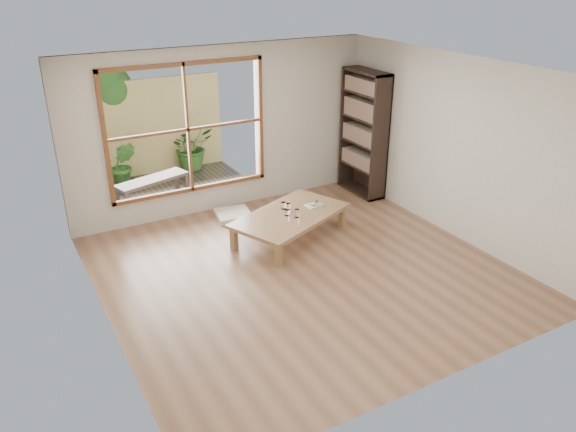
% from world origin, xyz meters
% --- Properties ---
extents(ground, '(5.00, 5.00, 0.00)m').
position_xyz_m(ground, '(0.00, 0.00, 0.00)').
color(ground, '#996D4C').
rests_on(ground, ground).
extents(low_table, '(1.97, 1.56, 0.38)m').
position_xyz_m(low_table, '(0.34, 0.92, 0.33)').
color(low_table, '#9B6B4B').
rests_on(low_table, ground).
extents(floor_cushion, '(0.61, 0.61, 0.08)m').
position_xyz_m(floor_cushion, '(-0.10, 2.00, 0.04)').
color(floor_cushion, white).
rests_on(floor_cushion, ground).
extents(bookshelf, '(0.34, 0.95, 2.11)m').
position_xyz_m(bookshelf, '(2.31, 1.87, 1.06)').
color(bookshelf, '#2E2119').
rests_on(bookshelf, ground).
extents(glass_tall, '(0.07, 0.07, 0.12)m').
position_xyz_m(glass_tall, '(0.37, 0.77, 0.44)').
color(glass_tall, silver).
rests_on(glass_tall, low_table).
extents(glass_mid, '(0.07, 0.07, 0.10)m').
position_xyz_m(glass_mid, '(0.38, 1.06, 0.43)').
color(glass_mid, silver).
rests_on(glass_mid, low_table).
extents(glass_short, '(0.08, 0.08, 0.10)m').
position_xyz_m(glass_short, '(0.34, 1.12, 0.43)').
color(glass_short, silver).
rests_on(glass_short, low_table).
extents(glass_small, '(0.07, 0.07, 0.09)m').
position_xyz_m(glass_small, '(0.27, 0.89, 0.42)').
color(glass_small, silver).
rests_on(glass_small, low_table).
extents(food_tray, '(0.27, 0.20, 0.08)m').
position_xyz_m(food_tray, '(0.80, 1.01, 0.40)').
color(food_tray, white).
rests_on(food_tray, low_table).
extents(deck, '(2.80, 2.00, 0.05)m').
position_xyz_m(deck, '(-0.60, 3.56, 0.00)').
color(deck, '#3B342A').
rests_on(deck, ground).
extents(garden_bench, '(1.30, 0.71, 0.40)m').
position_xyz_m(garden_bench, '(-1.02, 3.20, 0.36)').
color(garden_bench, '#2E2119').
rests_on(garden_bench, deck).
extents(bamboo_fence, '(2.80, 0.06, 1.80)m').
position_xyz_m(bamboo_fence, '(-0.60, 4.56, 0.90)').
color(bamboo_fence, tan).
rests_on(bamboo_fence, ground).
extents(shrub_right, '(0.95, 0.87, 0.92)m').
position_xyz_m(shrub_right, '(0.13, 4.40, 0.49)').
color(shrub_right, '#315921').
rests_on(shrub_right, deck).
extents(shrub_left, '(0.57, 0.51, 0.85)m').
position_xyz_m(shrub_left, '(-1.28, 4.03, 0.45)').
color(shrub_left, '#315921').
rests_on(shrub_left, deck).
extents(garden_tree, '(1.04, 0.85, 2.22)m').
position_xyz_m(garden_tree, '(-1.28, 4.86, 1.63)').
color(garden_tree, '#4C3D2D').
rests_on(garden_tree, ground).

